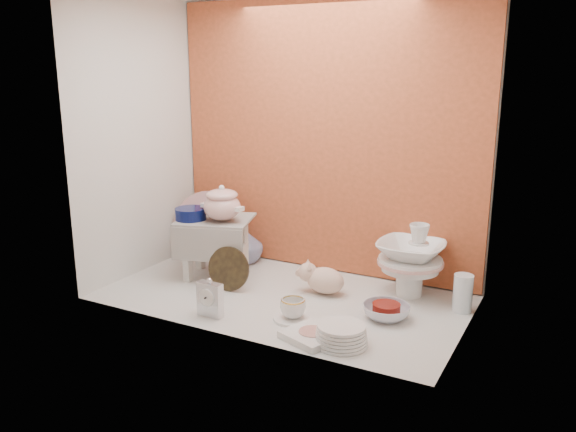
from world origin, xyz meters
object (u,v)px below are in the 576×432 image
(mantel_clock, at_px, (210,298))
(porcelain_tower, at_px, (410,259))
(floral_platter, at_px, (208,226))
(blue_white_vase, at_px, (245,244))
(crystal_bowl, at_px, (386,312))
(dinner_plate_stack, at_px, (341,334))
(soup_tureen, at_px, (222,203))
(step_stool, at_px, (216,247))
(gold_rim_teacup, at_px, (293,308))
(plush_pig, at_px, (325,280))

(mantel_clock, height_order, porcelain_tower, porcelain_tower)
(floral_platter, relative_size, mantel_clock, 2.28)
(porcelain_tower, bearing_deg, blue_white_vase, 177.26)
(floral_platter, xyz_separation_m, crystal_bowl, (1.23, -0.33, -0.17))
(mantel_clock, height_order, dinner_plate_stack, mantel_clock)
(porcelain_tower, bearing_deg, soup_tureen, -165.14)
(crystal_bowl, bearing_deg, blue_white_vase, 159.22)
(step_stool, distance_m, gold_rim_teacup, 0.73)
(plush_pig, height_order, crystal_bowl, plush_pig)
(step_stool, bearing_deg, crystal_bowl, -24.56)
(blue_white_vase, bearing_deg, floral_platter, -166.09)
(soup_tureen, height_order, crystal_bowl, soup_tureen)
(blue_white_vase, bearing_deg, plush_pig, -20.60)
(soup_tureen, xyz_separation_m, mantel_clock, (0.22, -0.44, -0.34))
(floral_platter, bearing_deg, porcelain_tower, 0.33)
(mantel_clock, bearing_deg, plush_pig, 57.20)
(plush_pig, relative_size, dinner_plate_stack, 1.14)
(plush_pig, bearing_deg, crystal_bowl, -7.92)
(plush_pig, xyz_separation_m, gold_rim_teacup, (0.00, -0.36, -0.02))
(mantel_clock, bearing_deg, soup_tureen, 119.36)
(gold_rim_teacup, bearing_deg, step_stool, 153.46)
(soup_tureen, distance_m, gold_rim_teacup, 0.75)
(soup_tureen, distance_m, porcelain_tower, 1.02)
(floral_platter, xyz_separation_m, porcelain_tower, (1.24, 0.01, -0.02))
(step_stool, xyz_separation_m, gold_rim_teacup, (0.65, -0.32, -0.11))
(plush_pig, height_order, porcelain_tower, porcelain_tower)
(dinner_plate_stack, xyz_separation_m, porcelain_tower, (0.09, 0.67, 0.15))
(step_stool, xyz_separation_m, floral_platter, (-0.21, 0.22, 0.04))
(plush_pig, distance_m, gold_rim_teacup, 0.36)
(soup_tureen, height_order, porcelain_tower, soup_tureen)
(mantel_clock, height_order, crystal_bowl, mantel_clock)
(step_stool, height_order, crystal_bowl, step_stool)
(step_stool, distance_m, dinner_plate_stack, 1.05)
(soup_tureen, relative_size, plush_pig, 0.94)
(plush_pig, height_order, gold_rim_teacup, plush_pig)
(soup_tureen, height_order, plush_pig, soup_tureen)
(step_stool, xyz_separation_m, soup_tureen, (0.07, -0.03, 0.26))
(crystal_bowl, bearing_deg, mantel_clock, -154.01)
(blue_white_vase, height_order, dinner_plate_stack, blue_white_vase)
(gold_rim_teacup, height_order, porcelain_tower, porcelain_tower)
(step_stool, relative_size, dinner_plate_stack, 1.74)
(soup_tureen, bearing_deg, mantel_clock, -63.38)
(step_stool, relative_size, floral_platter, 0.92)
(dinner_plate_stack, bearing_deg, soup_tureen, 154.48)
(blue_white_vase, bearing_deg, gold_rim_teacup, -43.37)
(plush_pig, bearing_deg, gold_rim_teacup, -76.68)
(step_stool, distance_m, blue_white_vase, 0.28)
(blue_white_vase, distance_m, mantel_clock, 0.79)
(floral_platter, distance_m, blue_white_vase, 0.25)
(floral_platter, height_order, mantel_clock, floral_platter)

